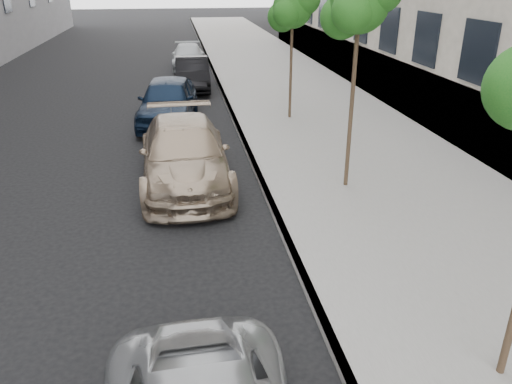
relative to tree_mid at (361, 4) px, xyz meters
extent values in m
cube|color=gray|center=(1.07, 16.00, -4.34)|extent=(6.40, 72.00, 0.14)
cube|color=#9E9B93|center=(-2.05, 16.00, -4.34)|extent=(0.15, 72.00, 0.14)
cylinder|color=#38281C|center=(-0.03, 0.00, -1.78)|extent=(0.10, 0.10, 4.98)
sphere|color=#185F19|center=(-0.03, 0.00, 0.01)|extent=(1.30, 1.30, 1.30)
sphere|color=#185F19|center=(-0.33, 0.25, -0.29)|extent=(0.98, 0.98, 0.98)
cylinder|color=#38281C|center=(-0.03, 6.50, -2.02)|extent=(0.10, 0.10, 4.50)
sphere|color=#185F19|center=(-0.03, 6.50, -0.47)|extent=(1.36, 1.36, 1.36)
sphere|color=#185F19|center=(-0.33, 6.75, -0.77)|extent=(1.02, 1.02, 1.02)
imported|color=gray|center=(-3.98, 1.15, -3.62)|extent=(2.33, 5.46, 1.57)
imported|color=black|center=(-4.42, 6.89, -3.59)|extent=(2.40, 4.96, 1.63)
imported|color=black|center=(-3.33, 12.57, -3.69)|extent=(1.60, 4.37, 1.43)
imported|color=#9FA2A6|center=(-3.33, 18.36, -3.76)|extent=(1.91, 4.49, 1.29)
camera|label=1|loc=(-4.05, -11.06, 0.61)|focal=35.00mm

